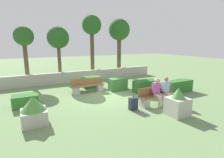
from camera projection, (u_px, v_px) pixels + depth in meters
ground_plane at (108, 96)px, 10.20m from camera, size 60.00×60.00×0.00m
perimeter_wall at (83, 76)px, 14.23m from camera, size 13.00×0.30×0.84m
bench_front at (158, 97)px, 8.91m from camera, size 2.18×0.49×0.88m
bench_left_side at (88, 87)px, 10.98m from camera, size 2.03×0.48×0.88m
person_seated_man at (167, 89)px, 8.91m from camera, size 0.38×0.63×1.37m
person_seated_woman at (158, 91)px, 8.63m from camera, size 0.38×0.63×1.36m
hedge_block_near_left at (118, 84)px, 11.45m from camera, size 1.17×0.61×0.80m
hedge_block_near_right at (91, 82)px, 12.24m from camera, size 1.23×0.79×0.76m
hedge_block_mid_left at (25, 101)px, 8.59m from camera, size 1.19×0.78×0.58m
hedge_block_mid_right at (179, 86)px, 11.06m from camera, size 1.85×0.60×0.75m
hedge_block_far_left at (146, 86)px, 11.09m from camera, size 1.57×0.75×0.75m
planter_corner_left at (34, 110)px, 6.68m from camera, size 0.95×0.95×1.08m
planter_corner_right at (178, 103)px, 7.50m from camera, size 0.83×0.83×1.22m
suitcase at (133, 104)px, 8.14m from camera, size 0.40×0.25×0.79m
tree_leftmost at (24, 39)px, 12.91m from camera, size 1.43×1.43×4.26m
tree_center_left at (58, 39)px, 13.46m from camera, size 1.67×1.67×4.29m
tree_center_right at (92, 28)px, 14.93m from camera, size 1.66×1.66×5.38m
tree_rightmost at (119, 31)px, 15.94m from camera, size 1.94×1.94×5.20m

